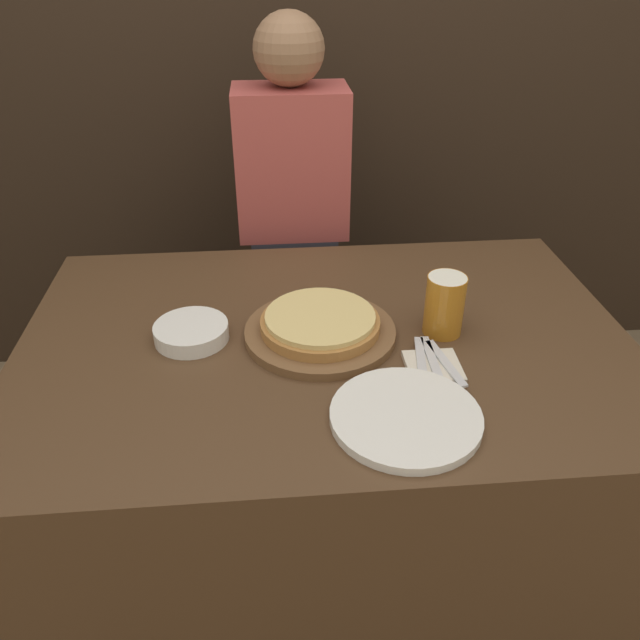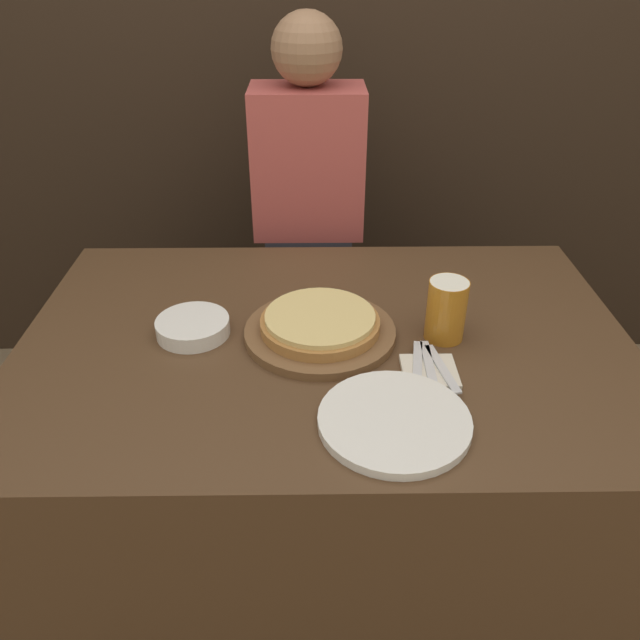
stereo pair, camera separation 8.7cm
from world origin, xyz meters
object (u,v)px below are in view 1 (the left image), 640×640
(beer_glass, at_px, (445,303))
(fork, at_px, (421,364))
(diner_person, at_px, (294,244))
(dinner_knife, at_px, (434,363))
(side_bowl, at_px, (191,332))
(spoon, at_px, (446,363))
(dinner_plate, at_px, (406,417))
(pizza_on_board, at_px, (320,326))

(beer_glass, bearing_deg, fork, -119.52)
(fork, height_order, diner_person, diner_person)
(dinner_knife, bearing_deg, fork, 180.00)
(side_bowl, bearing_deg, beer_glass, -2.00)
(side_bowl, bearing_deg, spoon, -16.58)
(beer_glass, relative_size, spoon, 0.84)
(side_bowl, height_order, diner_person, diner_person)
(beer_glass, distance_m, fork, 0.17)
(diner_person, bearing_deg, spoon, -70.58)
(beer_glass, xyz_separation_m, dinner_knife, (-0.05, -0.14, -0.06))
(dinner_plate, xyz_separation_m, side_bowl, (-0.41, 0.31, 0.01))
(spoon, bearing_deg, pizza_on_board, 149.14)
(side_bowl, distance_m, fork, 0.50)
(dinner_plate, distance_m, side_bowl, 0.51)
(fork, xyz_separation_m, diner_person, (-0.22, 0.77, -0.08))
(side_bowl, height_order, dinner_knife, side_bowl)
(dinner_knife, bearing_deg, beer_glass, 69.00)
(fork, height_order, dinner_knife, same)
(beer_glass, bearing_deg, dinner_plate, -116.18)
(dinner_knife, xyz_separation_m, diner_person, (-0.25, 0.77, -0.08))
(dinner_knife, bearing_deg, pizza_on_board, 146.35)
(diner_person, bearing_deg, side_bowl, -112.51)
(pizza_on_board, distance_m, spoon, 0.28)
(pizza_on_board, bearing_deg, fork, -36.92)
(spoon, bearing_deg, dinner_plate, -127.15)
(spoon, height_order, diner_person, diner_person)
(spoon, bearing_deg, dinner_knife, 180.00)
(fork, xyz_separation_m, spoon, (0.05, 0.00, 0.00))
(fork, distance_m, diner_person, 0.80)
(beer_glass, height_order, diner_person, diner_person)
(pizza_on_board, xyz_separation_m, spoon, (0.24, -0.15, -0.01))
(beer_glass, distance_m, diner_person, 0.71)
(fork, bearing_deg, beer_glass, 60.48)
(pizza_on_board, relative_size, beer_glass, 2.42)
(dinner_plate, bearing_deg, spoon, 52.85)
(fork, bearing_deg, dinner_knife, 0.00)
(side_bowl, height_order, fork, side_bowl)
(beer_glass, relative_size, dinner_knife, 0.71)
(fork, bearing_deg, diner_person, 106.04)
(diner_person, bearing_deg, dinner_knife, -72.25)
(beer_glass, relative_size, diner_person, 0.10)
(pizza_on_board, relative_size, spoon, 2.04)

